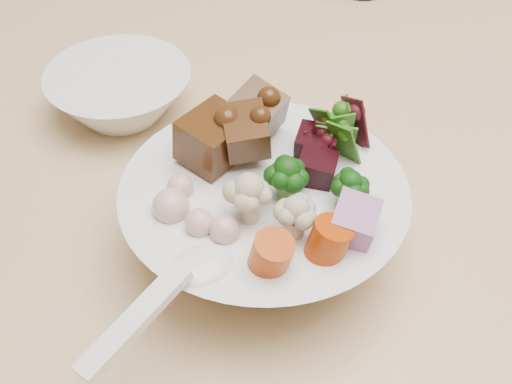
% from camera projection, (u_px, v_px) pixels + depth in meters
% --- Properties ---
extents(dining_table, '(1.77, 1.10, 0.79)m').
position_uv_depth(dining_table, '(403.00, 115.00, 0.88)').
color(dining_table, tan).
rests_on(dining_table, ground).
extents(chair_far, '(0.42, 0.42, 0.86)m').
position_uv_depth(chair_far, '(134.00, 26.00, 1.47)').
color(chair_far, tan).
rests_on(chair_far, ground).
extents(food_bowl, '(0.23, 0.23, 0.13)m').
position_uv_depth(food_bowl, '(265.00, 213.00, 0.59)').
color(food_bowl, white).
rests_on(food_bowl, dining_table).
extents(soup_spoon, '(0.14, 0.08, 0.03)m').
position_uv_depth(soup_spoon, '(186.00, 280.00, 0.50)').
color(soup_spoon, white).
rests_on(soup_spoon, food_bowl).
extents(side_bowl, '(0.15, 0.15, 0.05)m').
position_uv_depth(side_bowl, '(120.00, 94.00, 0.74)').
color(side_bowl, white).
rests_on(side_bowl, dining_table).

